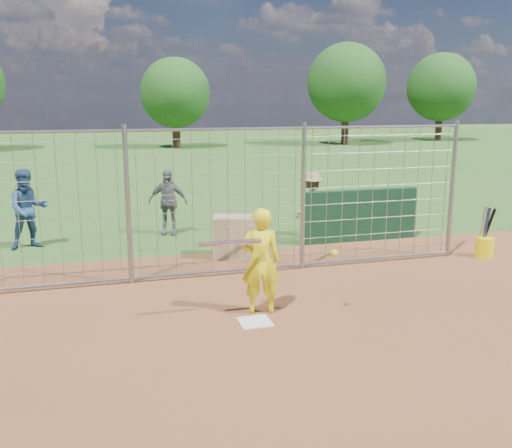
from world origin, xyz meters
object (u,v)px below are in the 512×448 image
object	(u,v)px
bystander_a	(28,209)
bystander_c	(311,204)
batter	(261,261)
bucket_with_bats	(485,245)
equipment_bin	(235,237)
bystander_b	(168,202)

from	to	relation	value
bystander_a	bystander_c	distance (m)	5.91
batter	bucket_with_bats	world-z (taller)	batter
bucket_with_bats	equipment_bin	bearing A→B (deg)	164.20
bystander_b	bucket_with_bats	bearing A→B (deg)	-14.12
batter	bystander_a	world-z (taller)	bystander_a
batter	bucket_with_bats	xyz separation A→B (m)	(4.97, 1.62, -0.52)
bystander_c	equipment_bin	size ratio (longest dim) A/B	1.79
batter	bystander_a	bearing A→B (deg)	-42.37
equipment_bin	bystander_b	bearing A→B (deg)	129.36
bystander_b	equipment_bin	size ratio (longest dim) A/B	1.84
bystander_b	bystander_c	bearing A→B (deg)	0.09
batter	bystander_a	distance (m)	5.88
batter	equipment_bin	xyz separation A→B (m)	(0.35, 2.93, -0.36)
bystander_a	bucket_with_bats	xyz separation A→B (m)	(8.46, -3.11, -0.57)
bystander_b	bucket_with_bats	distance (m)	6.66
batter	equipment_bin	world-z (taller)	batter
batter	bystander_b	world-z (taller)	batter
bystander_b	bucket_with_bats	world-z (taller)	bystander_b
equipment_bin	bystander_a	bearing A→B (deg)	170.60
bystander_c	bucket_with_bats	world-z (taller)	bystander_c
bystander_b	bystander_c	xyz separation A→B (m)	(3.02, -0.99, -0.02)
bystander_c	equipment_bin	bearing A→B (deg)	-1.60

